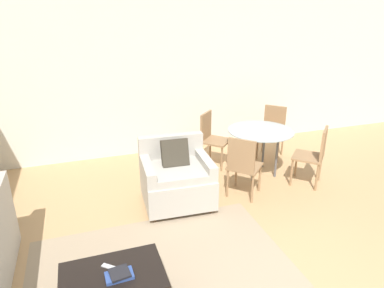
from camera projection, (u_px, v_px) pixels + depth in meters
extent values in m
cube|color=silver|center=(173.00, 76.00, 6.05)|extent=(12.00, 0.06, 2.75)
cube|color=gray|center=(160.00, 263.00, 3.58)|extent=(2.64, 1.60, 0.00)
cube|color=beige|center=(166.00, 281.00, 3.34)|extent=(2.59, 0.06, 0.00)
cube|color=beige|center=(162.00, 268.00, 3.50)|extent=(2.59, 0.06, 0.00)
cube|color=beige|center=(158.00, 257.00, 3.66)|extent=(2.59, 0.06, 0.00)
cube|color=beige|center=(154.00, 247.00, 3.81)|extent=(2.59, 0.06, 0.00)
cube|color=beige|center=(151.00, 238.00, 3.97)|extent=(2.59, 0.06, 0.00)
cube|color=beige|center=(148.00, 229.00, 4.13)|extent=(2.59, 0.06, 0.00)
cube|color=#B2ADA3|center=(177.00, 187.00, 4.58)|extent=(0.94, 0.86, 0.39)
cube|color=#B2ADA3|center=(177.00, 171.00, 4.46)|extent=(0.69, 0.73, 0.10)
cube|color=#B2ADA3|center=(171.00, 149.00, 4.74)|extent=(0.90, 0.17, 0.42)
cube|color=#B2ADA3|center=(147.00, 170.00, 4.38)|extent=(0.16, 0.75, 0.20)
cube|color=#B2ADA3|center=(205.00, 164.00, 4.57)|extent=(0.16, 0.75, 0.20)
cylinder|color=brown|center=(155.00, 219.00, 4.28)|extent=(0.05, 0.05, 0.06)
cylinder|color=brown|center=(210.00, 210.00, 4.47)|extent=(0.05, 0.05, 0.06)
cylinder|color=brown|center=(147.00, 194.00, 4.87)|extent=(0.05, 0.05, 0.06)
cylinder|color=brown|center=(197.00, 187.00, 5.05)|extent=(0.05, 0.05, 0.06)
cube|color=#383328|center=(175.00, 153.00, 4.51)|extent=(0.37, 0.23, 0.37)
cylinder|color=black|center=(153.00, 280.00, 3.32)|extent=(0.04, 0.04, 0.04)
cube|color=#2D478C|center=(119.00, 276.00, 2.82)|extent=(0.23, 0.15, 0.03)
cube|color=black|center=(120.00, 273.00, 2.82)|extent=(0.18, 0.18, 0.02)
cube|color=#B7B7BC|center=(110.00, 267.00, 2.93)|extent=(0.14, 0.13, 0.01)
cylinder|color=#99A8AD|center=(261.00, 131.00, 5.28)|extent=(1.01, 1.01, 0.01)
cylinder|color=#59595B|center=(254.00, 159.00, 5.18)|extent=(0.04, 0.04, 0.72)
cylinder|color=#59595B|center=(277.00, 156.00, 5.30)|extent=(0.04, 0.04, 0.72)
cylinder|color=#59595B|center=(242.00, 150.00, 5.53)|extent=(0.04, 0.04, 0.72)
cylinder|color=#59595B|center=(264.00, 147.00, 5.64)|extent=(0.04, 0.04, 0.72)
cube|color=#93704C|center=(245.00, 166.00, 4.77)|extent=(0.59, 0.59, 0.03)
cube|color=#93704C|center=(241.00, 155.00, 4.52)|extent=(0.29, 0.29, 0.45)
cylinder|color=#93704C|center=(260.00, 178.00, 4.93)|extent=(0.03, 0.03, 0.42)
cylinder|color=#93704C|center=(236.00, 173.00, 5.08)|extent=(0.03, 0.03, 0.42)
cylinder|color=#93704C|center=(252.00, 189.00, 4.63)|extent=(0.03, 0.03, 0.42)
cylinder|color=#93704C|center=(227.00, 183.00, 4.78)|extent=(0.03, 0.03, 0.42)
cube|color=#93704C|center=(308.00, 157.00, 5.08)|extent=(0.59, 0.59, 0.03)
cube|color=#93704C|center=(324.00, 144.00, 4.92)|extent=(0.29, 0.29, 0.45)
cylinder|color=#93704C|center=(296.00, 164.00, 5.39)|extent=(0.03, 0.03, 0.42)
cylinder|color=#93704C|center=(292.00, 173.00, 5.09)|extent=(0.03, 0.03, 0.42)
cylinder|color=#93704C|center=(320.00, 168.00, 5.24)|extent=(0.03, 0.03, 0.42)
cylinder|color=#93704C|center=(317.00, 178.00, 4.94)|extent=(0.03, 0.03, 0.42)
cube|color=#93704C|center=(216.00, 141.00, 5.69)|extent=(0.59, 0.59, 0.03)
cube|color=#93704C|center=(206.00, 126.00, 5.68)|extent=(0.29, 0.29, 0.45)
cylinder|color=#93704C|center=(222.00, 159.00, 5.55)|extent=(0.03, 0.03, 0.42)
cylinder|color=#93704C|center=(229.00, 151.00, 5.85)|extent=(0.03, 0.03, 0.42)
cylinder|color=#93704C|center=(202.00, 155.00, 5.70)|extent=(0.03, 0.03, 0.42)
cylinder|color=#93704C|center=(210.00, 148.00, 6.00)|extent=(0.03, 0.03, 0.42)
cube|color=#93704C|center=(271.00, 134.00, 6.00)|extent=(0.59, 0.59, 0.03)
cube|color=#93704C|center=(275.00, 118.00, 6.07)|extent=(0.29, 0.29, 0.45)
cylinder|color=#93704C|center=(257.00, 148.00, 6.01)|extent=(0.03, 0.03, 0.42)
cylinder|color=#93704C|center=(278.00, 151.00, 5.86)|extent=(0.03, 0.03, 0.42)
cylinder|color=#93704C|center=(263.00, 141.00, 6.31)|extent=(0.03, 0.03, 0.42)
cylinder|color=#93704C|center=(282.00, 144.00, 6.16)|extent=(0.03, 0.03, 0.42)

